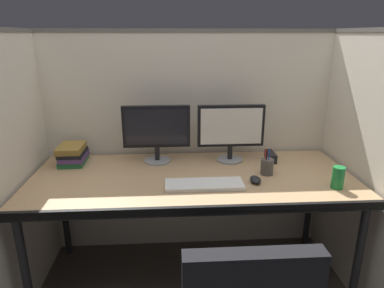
{
  "coord_description": "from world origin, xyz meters",
  "views": [
    {
      "loc": [
        -0.12,
        -1.57,
        1.54
      ],
      "look_at": [
        0.0,
        0.35,
        0.92
      ],
      "focal_mm": 31.91,
      "sensor_mm": 36.0,
      "label": 1
    }
  ],
  "objects": [
    {
      "name": "cubicle_partition_right",
      "position": [
        0.99,
        0.2,
        0.79
      ],
      "size": [
        0.06,
        1.41,
        1.57
      ],
      "color": "beige",
      "rests_on": "ground"
    },
    {
      "name": "cubicle_partition_rear",
      "position": [
        0.0,
        0.74,
        0.79
      ],
      "size": [
        2.21,
        0.06,
        1.57
      ],
      "color": "beige",
      "rests_on": "ground"
    },
    {
      "name": "soda_can",
      "position": [
        0.77,
        0.08,
        0.8
      ],
      "size": [
        0.07,
        0.07,
        0.12
      ],
      "primitive_type": "cylinder",
      "color": "#197233",
      "rests_on": "desk"
    },
    {
      "name": "desk",
      "position": [
        0.0,
        0.29,
        0.69
      ],
      "size": [
        1.9,
        0.8,
        0.74
      ],
      "color": "tan",
      "rests_on": "ground"
    },
    {
      "name": "red_stapler",
      "position": [
        0.53,
        0.52,
        0.77
      ],
      "size": [
        0.04,
        0.15,
        0.06
      ],
      "primitive_type": "cube",
      "color": "black",
      "rests_on": "desk"
    },
    {
      "name": "keyboard_main",
      "position": [
        0.05,
        0.14,
        0.75
      ],
      "size": [
        0.43,
        0.15,
        0.02
      ],
      "primitive_type": "cube",
      "color": "silver",
      "rests_on": "desk"
    },
    {
      "name": "monitor_right",
      "position": [
        0.26,
        0.53,
        0.96
      ],
      "size": [
        0.43,
        0.17,
        0.37
      ],
      "color": "gray",
      "rests_on": "desk"
    },
    {
      "name": "cubicle_partition_left",
      "position": [
        -0.99,
        0.2,
        0.79
      ],
      "size": [
        0.06,
        1.41,
        1.57
      ],
      "color": "beige",
      "rests_on": "ground"
    },
    {
      "name": "computer_mouse",
      "position": [
        0.35,
        0.18,
        0.76
      ],
      "size": [
        0.06,
        0.1,
        0.04
      ],
      "color": "black",
      "rests_on": "desk"
    },
    {
      "name": "monitor_left",
      "position": [
        -0.22,
        0.54,
        0.96
      ],
      "size": [
        0.43,
        0.17,
        0.37
      ],
      "color": "gray",
      "rests_on": "desk"
    },
    {
      "name": "book_stack",
      "position": [
        -0.76,
        0.55,
        0.8
      ],
      "size": [
        0.16,
        0.22,
        0.12
      ],
      "color": "#26723F",
      "rests_on": "desk"
    },
    {
      "name": "pen_cup",
      "position": [
        0.44,
        0.29,
        0.79
      ],
      "size": [
        0.08,
        0.08,
        0.17
      ],
      "color": "#4C4742",
      "rests_on": "desk"
    }
  ]
}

